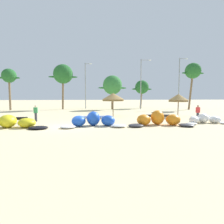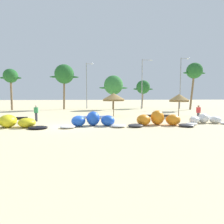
{
  "view_description": "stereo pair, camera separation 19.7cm",
  "coord_description": "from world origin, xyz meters",
  "px_view_note": "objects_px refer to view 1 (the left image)",
  "views": [
    {
      "loc": [
        1.92,
        -15.89,
        2.47
      ],
      "look_at": [
        4.08,
        2.0,
        1.0
      ],
      "focal_mm": 30.22,
      "sensor_mm": 36.0,
      "label": 1
    },
    {
      "loc": [
        2.12,
        -15.91,
        2.47
      ],
      "look_at": [
        4.08,
        2.0,
        1.0
      ],
      "focal_mm": 30.22,
      "sensor_mm": 36.0,
      "label": 2
    }
  ],
  "objects_px": {
    "kite_right_of_center": "(204,120)",
    "person_near_kites": "(198,113)",
    "palm_right_of_gap": "(193,72)",
    "lamppost_west_center": "(86,83)",
    "palm_left_of_gap": "(63,74)",
    "palm_left": "(9,77)",
    "kite_center": "(158,120)",
    "kite_left": "(7,123)",
    "beach_umbrella_near_van": "(113,97)",
    "palm_center_left": "(112,85)",
    "beach_umbrella_middle": "(178,98)",
    "person_by_umbrellas": "(36,113)",
    "lamppost_east_center": "(142,81)",
    "lamppost_east": "(180,81)",
    "palm_center_right": "(142,87)",
    "kite_left_of_center": "(93,121)"
  },
  "relations": [
    {
      "from": "kite_left_of_center",
      "to": "lamppost_east_center",
      "type": "relative_size",
      "value": 0.57
    },
    {
      "from": "beach_umbrella_middle",
      "to": "palm_right_of_gap",
      "type": "relative_size",
      "value": 0.32
    },
    {
      "from": "person_near_kites",
      "to": "lamppost_east",
      "type": "distance_m",
      "value": 21.31
    },
    {
      "from": "kite_center",
      "to": "person_near_kites",
      "type": "relative_size",
      "value": 3.57
    },
    {
      "from": "kite_left",
      "to": "palm_left",
      "type": "distance_m",
      "value": 23.3
    },
    {
      "from": "beach_umbrella_near_van",
      "to": "palm_center_left",
      "type": "relative_size",
      "value": 0.44
    },
    {
      "from": "beach_umbrella_middle",
      "to": "palm_center_left",
      "type": "height_order",
      "value": "palm_center_left"
    },
    {
      "from": "person_by_umbrellas",
      "to": "palm_left",
      "type": "xyz_separation_m",
      "value": [
        -9.15,
        17.2,
        5.3
      ]
    },
    {
      "from": "lamppost_east_center",
      "to": "lamppost_east",
      "type": "xyz_separation_m",
      "value": [
        8.19,
        0.65,
        0.26
      ]
    },
    {
      "from": "kite_right_of_center",
      "to": "palm_left",
      "type": "height_order",
      "value": "palm_left"
    },
    {
      "from": "kite_right_of_center",
      "to": "person_near_kites",
      "type": "relative_size",
      "value": 2.86
    },
    {
      "from": "kite_left_of_center",
      "to": "person_near_kites",
      "type": "height_order",
      "value": "person_near_kites"
    },
    {
      "from": "kite_left",
      "to": "person_near_kites",
      "type": "xyz_separation_m",
      "value": [
        17.34,
        2.37,
        0.42
      ]
    },
    {
      "from": "beach_umbrella_middle",
      "to": "kite_left",
      "type": "bearing_deg",
      "value": -158.79
    },
    {
      "from": "kite_right_of_center",
      "to": "palm_left_of_gap",
      "type": "relative_size",
      "value": 0.53
    },
    {
      "from": "palm_center_left",
      "to": "palm_center_right",
      "type": "xyz_separation_m",
      "value": [
        6.76,
        3.08,
        -0.23
      ]
    },
    {
      "from": "kite_left",
      "to": "palm_center_right",
      "type": "relative_size",
      "value": 1.09
    },
    {
      "from": "beach_umbrella_near_van",
      "to": "palm_center_left",
      "type": "bearing_deg",
      "value": 83.39
    },
    {
      "from": "beach_umbrella_near_van",
      "to": "beach_umbrella_middle",
      "type": "relative_size",
      "value": 1.04
    },
    {
      "from": "lamppost_east",
      "to": "palm_center_right",
      "type": "bearing_deg",
      "value": 160.79
    },
    {
      "from": "beach_umbrella_near_van",
      "to": "palm_right_of_gap",
      "type": "bearing_deg",
      "value": 32.95
    },
    {
      "from": "beach_umbrella_near_van",
      "to": "kite_center",
      "type": "bearing_deg",
      "value": -68.86
    },
    {
      "from": "person_near_kites",
      "to": "person_by_umbrellas",
      "type": "distance_m",
      "value": 16.29
    },
    {
      "from": "lamppost_east",
      "to": "kite_right_of_center",
      "type": "bearing_deg",
      "value": -110.63
    },
    {
      "from": "palm_right_of_gap",
      "to": "person_by_umbrellas",
      "type": "bearing_deg",
      "value": -149.37
    },
    {
      "from": "beach_umbrella_middle",
      "to": "lamppost_west_center",
      "type": "height_order",
      "value": "lamppost_west_center"
    },
    {
      "from": "palm_left_of_gap",
      "to": "palm_right_of_gap",
      "type": "bearing_deg",
      "value": -9.06
    },
    {
      "from": "person_by_umbrellas",
      "to": "lamppost_east",
      "type": "distance_m",
      "value": 30.09
    },
    {
      "from": "lamppost_west_center",
      "to": "lamppost_east_center",
      "type": "distance_m",
      "value": 11.4
    },
    {
      "from": "kite_left",
      "to": "beach_umbrella_middle",
      "type": "bearing_deg",
      "value": 21.21
    },
    {
      "from": "kite_left_of_center",
      "to": "beach_umbrella_near_van",
      "type": "bearing_deg",
      "value": 70.9
    },
    {
      "from": "beach_umbrella_near_van",
      "to": "person_near_kites",
      "type": "xyz_separation_m",
      "value": [
        7.97,
        -5.49,
        -1.6
      ]
    },
    {
      "from": "lamppost_east_center",
      "to": "beach_umbrella_middle",
      "type": "bearing_deg",
      "value": -87.38
    },
    {
      "from": "kite_right_of_center",
      "to": "lamppost_east_center",
      "type": "bearing_deg",
      "value": 90.95
    },
    {
      "from": "kite_center",
      "to": "palm_left_of_gap",
      "type": "xyz_separation_m",
      "value": [
        -10.98,
        22.42,
        6.32
      ]
    },
    {
      "from": "kite_right_of_center",
      "to": "lamppost_west_center",
      "type": "height_order",
      "value": "lamppost_west_center"
    },
    {
      "from": "kite_left",
      "to": "beach_umbrella_near_van",
      "type": "xyz_separation_m",
      "value": [
        9.38,
        7.86,
        2.02
      ]
    },
    {
      "from": "kite_right_of_center",
      "to": "palm_center_left",
      "type": "distance_m",
      "value": 21.67
    },
    {
      "from": "lamppost_west_center",
      "to": "lamppost_east",
      "type": "distance_m",
      "value": 19.32
    },
    {
      "from": "kite_left",
      "to": "lamppost_east",
      "type": "relative_size",
      "value": 0.63
    },
    {
      "from": "lamppost_west_center",
      "to": "lamppost_east_center",
      "type": "relative_size",
      "value": 0.96
    },
    {
      "from": "person_near_kites",
      "to": "palm_left_of_gap",
      "type": "bearing_deg",
      "value": 128.33
    },
    {
      "from": "kite_left",
      "to": "beach_umbrella_near_van",
      "type": "height_order",
      "value": "beach_umbrella_near_van"
    },
    {
      "from": "palm_center_left",
      "to": "kite_left_of_center",
      "type": "bearing_deg",
      "value": -101.28
    },
    {
      "from": "kite_right_of_center",
      "to": "palm_center_left",
      "type": "height_order",
      "value": "palm_center_left"
    },
    {
      "from": "palm_center_left",
      "to": "lamppost_east_center",
      "type": "height_order",
      "value": "lamppost_east_center"
    },
    {
      "from": "palm_center_right",
      "to": "lamppost_east",
      "type": "height_order",
      "value": "lamppost_east"
    },
    {
      "from": "beach_umbrella_near_van",
      "to": "lamppost_west_center",
      "type": "bearing_deg",
      "value": 102.51
    },
    {
      "from": "person_by_umbrellas",
      "to": "lamppost_east",
      "type": "height_order",
      "value": "lamppost_east"
    },
    {
      "from": "palm_right_of_gap",
      "to": "lamppost_west_center",
      "type": "distance_m",
      "value": 21.06
    }
  ]
}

